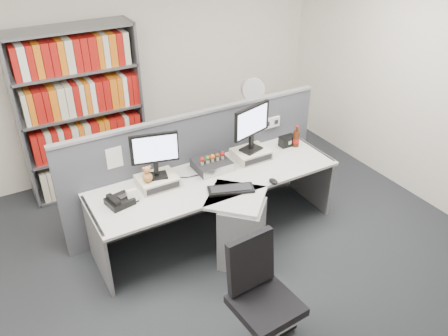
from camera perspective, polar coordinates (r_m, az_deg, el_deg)
ground at (r=4.60m, az=4.15°, el=-13.56°), size 5.50×5.50×0.00m
room_shell at (r=3.58m, az=5.23°, el=7.30°), size 5.04×5.54×2.72m
partition at (r=5.07m, az=-3.33°, el=0.42°), size 3.00×0.08×1.27m
desk at (r=4.69m, az=0.34°, el=-5.17°), size 2.60×1.20×0.72m
monitor_riser_left at (r=4.59m, az=-8.26°, el=-1.61°), size 0.38×0.31×0.10m
monitor_riser_right at (r=5.02m, az=3.36°, el=1.75°), size 0.38×0.31×0.10m
monitor_left at (r=4.43m, az=-8.58°, el=2.01°), size 0.46×0.19×0.47m
monitor_right at (r=4.86m, az=3.47°, el=5.42°), size 0.49×0.22×0.51m
desktop_pc at (r=4.82m, az=-1.51°, el=0.39°), size 0.36×0.32×0.10m
figurines at (r=4.76m, az=-1.52°, el=1.31°), size 0.29×0.05×0.09m
keyboard at (r=4.49m, az=0.86°, el=-2.65°), size 0.48×0.31×0.03m
mouse at (r=4.62m, az=6.14°, el=-1.66°), size 0.07×0.12×0.04m
desk_phone at (r=4.40m, az=-12.86°, el=-4.01°), size 0.26×0.25×0.10m
desk_calendar at (r=4.40m, az=-11.32°, el=-3.52°), size 0.11×0.08×0.13m
plush_toy at (r=4.47m, az=-9.48°, el=-0.90°), size 0.10×0.10×0.17m
speaker at (r=5.31m, az=7.84°, el=3.35°), size 0.18×0.10×0.12m
cola_bottle at (r=5.30m, az=8.93°, el=3.62°), size 0.08×0.08×0.26m
shelving_unit at (r=5.68m, az=-17.25°, el=6.26°), size 1.41×0.40×2.00m
filing_cabinet at (r=6.30m, az=3.39°, el=3.84°), size 0.45×0.61×0.70m
desk_fan at (r=6.03m, az=3.58°, el=9.43°), size 0.29×0.19×0.50m
office_chair at (r=3.73m, az=4.47°, el=-15.37°), size 0.64×0.66×0.99m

